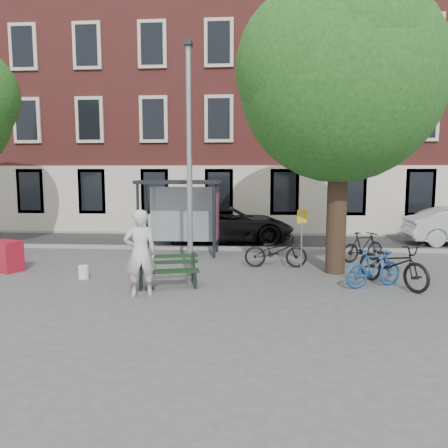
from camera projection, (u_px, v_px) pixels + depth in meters
name	position (u px, v px, depth m)	size (l,w,h in m)	color
ground	(191.00, 283.00, 11.46)	(90.00, 90.00, 0.00)	#4C4C4F
road	(215.00, 241.00, 18.39)	(40.00, 4.00, 0.01)	#28282B
curb_near	(210.00, 248.00, 16.40)	(40.00, 0.25, 0.12)	gray
curb_far	(219.00, 233.00, 20.36)	(40.00, 0.25, 0.12)	gray
building_row	(225.00, 96.00, 23.50)	(30.00, 8.00, 14.00)	brown
lamppost	(190.00, 177.00, 11.13)	(0.28, 0.35, 6.11)	#9EA0A3
tree_right	(342.00, 72.00, 11.88)	(5.76, 5.60, 8.20)	black
bus_shelter	(190.00, 200.00, 15.34)	(2.85, 1.45, 2.62)	#1E2328
painter	(140.00, 253.00, 10.14)	(0.75, 0.49, 2.06)	silver
bench	(168.00, 273.00, 11.03)	(1.64, 0.84, 0.81)	#1E2328
bike_a	(276.00, 251.00, 13.34)	(0.66, 1.90, 1.00)	black
bike_b	(374.00, 268.00, 11.02)	(0.46, 1.63, 0.98)	navy
bike_c	(393.00, 264.00, 11.11)	(0.77, 2.21, 1.16)	black
bike_d	(363.00, 247.00, 14.17)	(0.46, 1.63, 0.98)	black
car_dark	(227.00, 224.00, 18.12)	(2.53, 5.48, 1.52)	black
red_stand	(6.00, 256.00, 12.81)	(0.90, 0.60, 0.90)	maroon
bucket_b	(84.00, 272.00, 11.94)	(0.28, 0.28, 0.36)	silver
notice_sign	(302.00, 227.00, 13.07)	(0.30, 0.13, 1.79)	#9EA0A3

